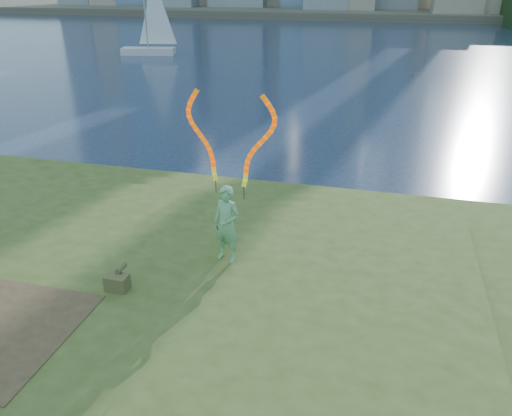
# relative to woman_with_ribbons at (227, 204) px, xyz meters

# --- Properties ---
(ground) EXTENTS (320.00, 320.00, 0.00)m
(ground) POSITION_rel_woman_with_ribbons_xyz_m (-1.40, -0.38, -2.19)
(ground) COLOR #192640
(ground) RESTS_ON ground
(grassy_knoll) EXTENTS (20.00, 18.00, 0.80)m
(grassy_knoll) POSITION_rel_woman_with_ribbons_xyz_m (-1.40, -2.68, -1.85)
(grassy_knoll) COLOR #3B4C1B
(grassy_knoll) RESTS_ON ground
(far_shore) EXTENTS (320.00, 40.00, 1.20)m
(far_shore) POSITION_rel_woman_with_ribbons_xyz_m (-1.40, 94.62, -1.59)
(far_shore) COLOR #484335
(far_shore) RESTS_ON ground
(woman_with_ribbons) EXTENTS (2.06, 0.69, 4.18)m
(woman_with_ribbons) POSITION_rel_woman_with_ribbons_xyz_m (0.00, 0.00, 0.00)
(woman_with_ribbons) COLOR #177E1C
(woman_with_ribbons) RESTS_ON grassy_knoll
(canvas_bag) EXTENTS (0.47, 0.54, 0.45)m
(canvas_bag) POSITION_rel_woman_with_ribbons_xyz_m (-1.87, -1.76, -1.21)
(canvas_bag) COLOR #474223
(canvas_bag) RESTS_ON grassy_knoll
(sailboat) EXTENTS (5.18, 2.54, 7.77)m
(sailboat) POSITION_rel_woman_with_ribbons_xyz_m (-18.29, 34.38, -0.86)
(sailboat) COLOR silver
(sailboat) RESTS_ON ground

